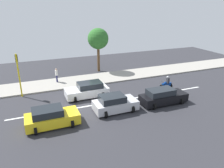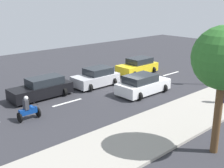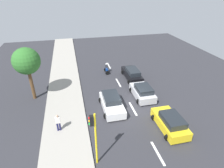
{
  "view_description": "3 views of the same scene",
  "coord_description": "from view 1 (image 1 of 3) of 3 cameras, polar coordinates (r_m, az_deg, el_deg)",
  "views": [
    {
      "loc": [
        -17.9,
        4.87,
        9.06
      ],
      "look_at": [
        1.55,
        -3.02,
        1.26
      ],
      "focal_mm": 34.78,
      "sensor_mm": 36.0,
      "label": 1
    },
    {
      "loc": [
        16.22,
        -16.43,
        7.09
      ],
      "look_at": [
        1.06,
        -2.7,
        0.94
      ],
      "focal_mm": 46.19,
      "sensor_mm": 36.0,
      "label": 2
    },
    {
      "loc": [
        5.79,
        15.04,
        11.7
      ],
      "look_at": [
        1.46,
        -3.51,
        1.31
      ],
      "focal_mm": 29.69,
      "sensor_mm": 36.0,
      "label": 3
    }
  ],
  "objects": [
    {
      "name": "lane_stripe_north",
      "position": [
        22.82,
        8.45,
        -3.23
      ],
      "size": [
        0.2,
        2.4,
        0.01
      ],
      "primitive_type": "cube",
      "color": "white",
      "rests_on": "ground"
    },
    {
      "name": "pedestrian_near_signal",
      "position": [
        26.83,
        -14.36,
        2.38
      ],
      "size": [
        0.4,
        0.24,
        1.69
      ],
      "color": "#1E1E4C",
      "rests_on": "sidewalk"
    },
    {
      "name": "ground_plane",
      "position": [
        20.67,
        -6.18,
        -5.9
      ],
      "size": [
        40.0,
        60.0,
        0.1
      ],
      "primitive_type": "cube",
      "color": "#2D2D33"
    },
    {
      "name": "street_tree_north",
      "position": [
        30.15,
        -3.67,
        11.7
      ],
      "size": [
        2.85,
        2.85,
        6.01
      ],
      "color": "brown",
      "rests_on": "ground"
    },
    {
      "name": "lane_stripe_mid",
      "position": [
        20.64,
        -6.18,
        -5.76
      ],
      "size": [
        0.2,
        2.4,
        0.01
      ],
      "primitive_type": "cube",
      "color": "white",
      "rests_on": "ground"
    },
    {
      "name": "lane_stripe_far_north",
      "position": [
        26.21,
        19.87,
        -1.09
      ],
      "size": [
        0.2,
        2.4,
        0.01
      ],
      "primitive_type": "cube",
      "color": "white",
      "rests_on": "ground"
    },
    {
      "name": "car_silver",
      "position": [
        19.37,
        0.7,
        -5.15
      ],
      "size": [
        2.34,
        3.87,
        1.52
      ],
      "color": "#B7B7BC",
      "rests_on": "ground"
    },
    {
      "name": "car_white",
      "position": [
        22.42,
        -6.45,
        -1.62
      ],
      "size": [
        2.35,
        4.34,
        1.52
      ],
      "color": "white",
      "rests_on": "ground"
    },
    {
      "name": "car_yellow_cab",
      "position": [
        17.79,
        -15.65,
        -8.45
      ],
      "size": [
        2.31,
        4.11,
        1.52
      ],
      "color": "yellow",
      "rests_on": "ground"
    },
    {
      "name": "lane_stripe_south",
      "position": [
        20.09,
        -23.0,
        -8.18
      ],
      "size": [
        0.2,
        2.4,
        0.01
      ],
      "primitive_type": "cube",
      "color": "white",
      "rests_on": "ground"
    },
    {
      "name": "traffic_light_corner",
      "position": [
        23.57,
        -23.47,
        3.6
      ],
      "size": [
        0.49,
        0.24,
        4.5
      ],
      "color": "yellow",
      "rests_on": "ground"
    },
    {
      "name": "motorcycle",
      "position": [
        25.05,
        14.16,
        0.11
      ],
      "size": [
        0.6,
        1.3,
        1.53
      ],
      "color": "black",
      "rests_on": "ground"
    },
    {
      "name": "car_black",
      "position": [
        21.31,
        13.19,
        -3.26
      ],
      "size": [
        2.13,
        4.58,
        1.52
      ],
      "color": "black",
      "rests_on": "ground"
    },
    {
      "name": "sidewalk",
      "position": [
        26.92,
        -10.37,
        0.54
      ],
      "size": [
        4.0,
        60.0,
        0.15
      ],
      "primitive_type": "cube",
      "color": "#9E998E",
      "rests_on": "ground"
    }
  ]
}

